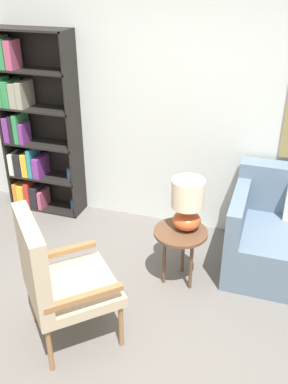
{
  "coord_description": "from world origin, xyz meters",
  "views": [
    {
      "loc": [
        0.99,
        -1.88,
        2.46
      ],
      "look_at": [
        0.07,
        0.92,
        0.9
      ],
      "focal_mm": 40.0,
      "sensor_mm": 36.0,
      "label": 1
    }
  ],
  "objects_px": {
    "bookshelf": "(31,132)",
    "side_table": "(180,238)",
    "armchair": "(53,275)",
    "table_lamp": "(188,203)"
  },
  "relations": [
    {
      "from": "bookshelf",
      "to": "side_table",
      "type": "xyz_separation_m",
      "value": [
        1.85,
        -0.8,
        -0.44
      ]
    },
    {
      "from": "armchair",
      "to": "table_lamp",
      "type": "distance_m",
      "value": 1.22
    },
    {
      "from": "bookshelf",
      "to": "armchair",
      "type": "xyz_separation_m",
      "value": [
        1.18,
        -1.72,
        -0.3
      ]
    },
    {
      "from": "bookshelf",
      "to": "table_lamp",
      "type": "xyz_separation_m",
      "value": [
        1.88,
        -0.74,
        -0.13
      ]
    },
    {
      "from": "table_lamp",
      "to": "bookshelf",
      "type": "bearing_deg",
      "value": 158.54
    },
    {
      "from": "table_lamp",
      "to": "side_table",
      "type": "bearing_deg",
      "value": -119.76
    },
    {
      "from": "side_table",
      "to": "armchair",
      "type": "bearing_deg",
      "value": -126.18
    },
    {
      "from": "bookshelf",
      "to": "side_table",
      "type": "height_order",
      "value": "bookshelf"
    },
    {
      "from": "armchair",
      "to": "table_lamp",
      "type": "bearing_deg",
      "value": 54.17
    },
    {
      "from": "armchair",
      "to": "side_table",
      "type": "height_order",
      "value": "armchair"
    }
  ]
}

